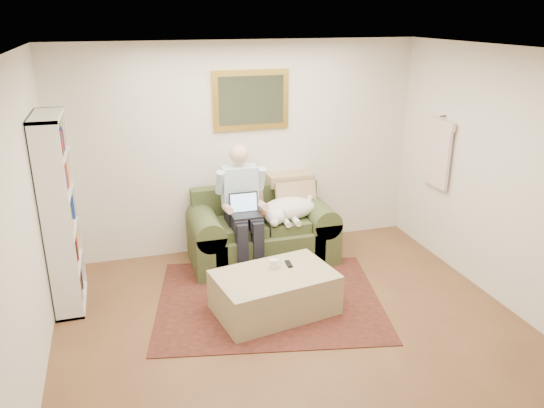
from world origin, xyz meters
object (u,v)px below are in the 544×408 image
bookshelf (60,214)px  ottoman (275,292)px  seated_man (244,210)px  sofa (262,236)px  laptop (245,209)px  sleeping_dog (289,208)px  coffee_mug (274,264)px

bookshelf → ottoman: bearing=-21.7°
ottoman → bookshelf: size_ratio=0.59×
seated_man → sofa: bearing=31.5°
seated_man → ottoman: 1.18m
seated_man → laptop: (-0.00, -0.07, 0.04)m
sofa → ottoman: (-0.21, -1.22, -0.09)m
seated_man → bookshelf: (-1.96, -0.27, 0.27)m
sofa → sleeping_dog: size_ratio=2.43×
ottoman → seated_man: bearing=92.8°
laptop → sleeping_dog: 0.60m
sleeping_dog → bookshelf: bearing=-172.4°
sleeping_dog → sofa: bearing=164.3°
bookshelf → sofa: bearing=10.9°
seated_man → sleeping_dog: seated_man is taller
sleeping_dog → coffee_mug: (-0.50, -1.02, -0.19)m
bookshelf → sleeping_dog: bearing=7.6°
laptop → coffee_mug: bearing=-85.1°
seated_man → sleeping_dog: 0.58m
sleeping_dog → bookshelf: (-2.53, -0.34, 0.33)m
sofa → ottoman: bearing=-99.7°
laptop → sleeping_dog: size_ratio=0.47×
seated_man → coffee_mug: bearing=-85.4°
sofa → sleeping_dog: sofa is taller
laptop → coffee_mug: size_ratio=3.38×
sleeping_dog → laptop: bearing=-166.4°
laptop → bookshelf: bookshelf is taller
sofa → seated_man: (-0.26, -0.16, 0.43)m
sofa → bookshelf: (-2.22, -0.43, 0.70)m
sofa → coffee_mug: size_ratio=17.41×
laptop → sleeping_dog: (0.57, 0.14, -0.10)m
seated_man → coffee_mug: 0.99m
coffee_mug → laptop: bearing=94.9°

